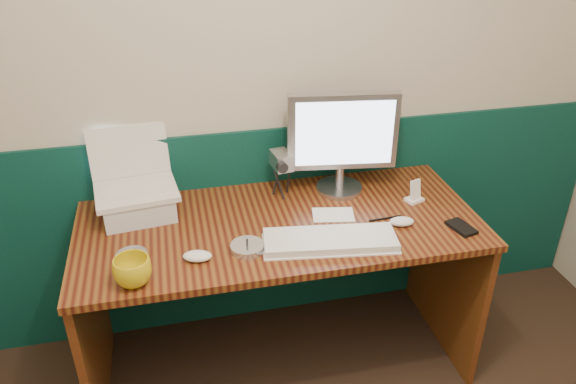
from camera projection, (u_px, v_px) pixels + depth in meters
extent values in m
cube|color=#BFB6A2|center=(243.00, 74.00, 2.29)|extent=(3.50, 0.04, 2.50)
cube|color=#072E28|center=(249.00, 229.00, 2.65)|extent=(3.48, 0.02, 1.00)
cube|color=#3D120B|center=(280.00, 296.00, 2.42)|extent=(1.60, 0.70, 0.75)
cube|color=silver|center=(138.00, 204.00, 2.26)|extent=(0.30, 0.26, 0.10)
cube|color=white|center=(330.00, 241.00, 2.09)|extent=(0.51, 0.23, 0.03)
ellipsoid|color=silver|center=(402.00, 221.00, 2.21)|extent=(0.11, 0.07, 0.03)
ellipsoid|color=white|center=(197.00, 256.00, 2.01)|extent=(0.12, 0.08, 0.03)
imported|color=gold|center=(133.00, 271.00, 1.87)|extent=(0.16, 0.16, 0.10)
cylinder|color=silver|center=(247.00, 248.00, 2.06)|extent=(0.13, 0.13, 0.03)
cylinder|color=#AEB3BF|center=(131.00, 254.00, 2.04)|extent=(0.11, 0.11, 0.00)
cylinder|color=black|center=(385.00, 218.00, 2.25)|extent=(0.14, 0.02, 0.01)
cube|color=white|center=(333.00, 215.00, 2.28)|extent=(0.19, 0.14, 0.00)
cube|color=white|center=(414.00, 200.00, 2.38)|extent=(0.09, 0.07, 0.01)
cube|color=white|center=(415.00, 190.00, 2.36)|extent=(0.05, 0.04, 0.09)
cube|color=black|center=(461.00, 227.00, 2.19)|extent=(0.10, 0.13, 0.01)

